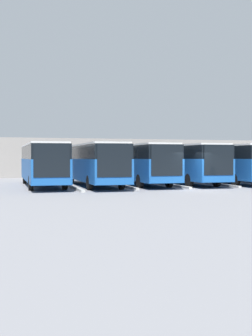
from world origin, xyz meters
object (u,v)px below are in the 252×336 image
object	(u,v)px
bus_1	(224,162)
bus_5	(43,163)
bus_2	(182,162)
bus_4	(94,163)
bus_3	(138,162)

from	to	relation	value
bus_1	bus_5	world-z (taller)	same
bus_1	bus_2	world-z (taller)	same
bus_2	bus_1	bearing A→B (deg)	178.64
bus_1	bus_5	bearing A→B (deg)	-0.82
bus_1	bus_5	distance (m)	15.05
bus_1	bus_5	xyz separation A→B (m)	(15.05, -0.24, 0.00)
bus_4	bus_5	bearing A→B (deg)	-10.90
bus_2	bus_5	distance (m)	11.29
bus_5	bus_3	bearing A→B (deg)	179.80
bus_4	bus_2	bearing A→B (deg)	-175.46
bus_1	bus_2	bearing A→B (deg)	-1.36
bus_4	bus_5	xyz separation A→B (m)	(3.76, -0.73, 0.00)
bus_1	bus_4	distance (m)	11.30
bus_4	bus_5	size ratio (longest dim) A/B	1.00
bus_1	bus_2	distance (m)	3.76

